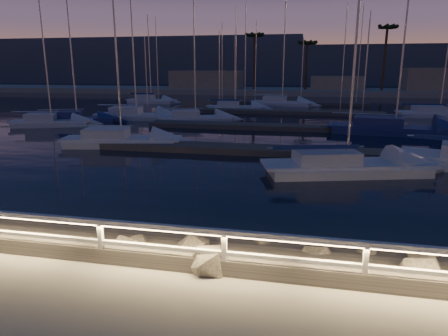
{
  "coord_description": "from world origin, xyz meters",
  "views": [
    {
      "loc": [
        2.66,
        -7.99,
        4.52
      ],
      "look_at": [
        0.16,
        4.0,
        1.43
      ],
      "focal_mm": 32.0,
      "sensor_mm": 36.0,
      "label": 1
    }
  ],
  "objects_px": {
    "sailboat_n": "(281,102)",
    "sailboat_l": "(437,113)",
    "sailboat_f": "(194,118)",
    "sailboat_k": "(234,107)",
    "sailboat_i": "(150,100)",
    "sailboat_c": "(342,165)",
    "sailboat_h": "(391,128)",
    "sailboat_j": "(134,115)",
    "sailboat_b": "(119,140)",
    "sailboat_e": "(49,122)",
    "guard_rail": "(178,238)",
    "sailboat_a": "(75,119)"
  },
  "relations": [
    {
      "from": "sailboat_b",
      "to": "guard_rail",
      "type": "bearing_deg",
      "value": -71.1
    },
    {
      "from": "sailboat_c",
      "to": "sailboat_n",
      "type": "bearing_deg",
      "value": 82.54
    },
    {
      "from": "sailboat_h",
      "to": "sailboat_j",
      "type": "height_order",
      "value": "sailboat_h"
    },
    {
      "from": "sailboat_i",
      "to": "sailboat_a",
      "type": "bearing_deg",
      "value": -84.46
    },
    {
      "from": "sailboat_j",
      "to": "sailboat_l",
      "type": "distance_m",
      "value": 31.89
    },
    {
      "from": "sailboat_a",
      "to": "sailboat_c",
      "type": "xyz_separation_m",
      "value": [
        23.05,
        -13.63,
        -0.0
      ]
    },
    {
      "from": "sailboat_e",
      "to": "sailboat_i",
      "type": "xyz_separation_m",
      "value": [
        -0.27,
        24.35,
        0.01
      ]
    },
    {
      "from": "sailboat_e",
      "to": "sailboat_b",
      "type": "bearing_deg",
      "value": -53.45
    },
    {
      "from": "sailboat_j",
      "to": "sailboat_a",
      "type": "bearing_deg",
      "value": -141.4
    },
    {
      "from": "sailboat_j",
      "to": "sailboat_n",
      "type": "distance_m",
      "value": 22.84
    },
    {
      "from": "sailboat_k",
      "to": "sailboat_i",
      "type": "bearing_deg",
      "value": 149.07
    },
    {
      "from": "sailboat_a",
      "to": "sailboat_c",
      "type": "bearing_deg",
      "value": -52.8
    },
    {
      "from": "sailboat_a",
      "to": "sailboat_i",
      "type": "height_order",
      "value": "sailboat_i"
    },
    {
      "from": "sailboat_f",
      "to": "sailboat_b",
      "type": "bearing_deg",
      "value": -116.99
    },
    {
      "from": "sailboat_f",
      "to": "sailboat_k",
      "type": "bearing_deg",
      "value": 61.21
    },
    {
      "from": "sailboat_e",
      "to": "sailboat_i",
      "type": "bearing_deg",
      "value": 72.67
    },
    {
      "from": "sailboat_i",
      "to": "sailboat_f",
      "type": "bearing_deg",
      "value": -55.91
    },
    {
      "from": "sailboat_k",
      "to": "sailboat_l",
      "type": "xyz_separation_m",
      "value": [
        22.54,
        -2.86,
        0.03
      ]
    },
    {
      "from": "guard_rail",
      "to": "sailboat_i",
      "type": "relative_size",
      "value": 3.53
    },
    {
      "from": "sailboat_i",
      "to": "sailboat_n",
      "type": "xyz_separation_m",
      "value": [
        19.16,
        0.15,
        0.01
      ]
    },
    {
      "from": "sailboat_b",
      "to": "sailboat_i",
      "type": "relative_size",
      "value": 1.07
    },
    {
      "from": "sailboat_c",
      "to": "sailboat_i",
      "type": "xyz_separation_m",
      "value": [
        -24.68,
        36.08,
        0.01
      ]
    },
    {
      "from": "sailboat_a",
      "to": "sailboat_k",
      "type": "xyz_separation_m",
      "value": [
        12.25,
        15.63,
        -0.04
      ]
    },
    {
      "from": "sailboat_f",
      "to": "sailboat_i",
      "type": "bearing_deg",
      "value": 102.42
    },
    {
      "from": "sailboat_i",
      "to": "sailboat_l",
      "type": "relative_size",
      "value": 0.85
    },
    {
      "from": "sailboat_l",
      "to": "sailboat_e",
      "type": "bearing_deg",
      "value": -160.47
    },
    {
      "from": "sailboat_f",
      "to": "sailboat_h",
      "type": "bearing_deg",
      "value": -32.6
    },
    {
      "from": "guard_rail",
      "to": "sailboat_h",
      "type": "relative_size",
      "value": 2.57
    },
    {
      "from": "sailboat_n",
      "to": "sailboat_l",
      "type": "bearing_deg",
      "value": -19.87
    },
    {
      "from": "sailboat_i",
      "to": "guard_rail",
      "type": "bearing_deg",
      "value": -65.88
    },
    {
      "from": "sailboat_b",
      "to": "sailboat_c",
      "type": "distance_m",
      "value": 14.78
    },
    {
      "from": "sailboat_f",
      "to": "sailboat_k",
      "type": "distance_m",
      "value": 12.14
    },
    {
      "from": "sailboat_h",
      "to": "sailboat_k",
      "type": "xyz_separation_m",
      "value": [
        -15.55,
        15.8,
        -0.08
      ]
    },
    {
      "from": "sailboat_c",
      "to": "sailboat_k",
      "type": "xyz_separation_m",
      "value": [
        -10.8,
        29.26,
        -0.04
      ]
    },
    {
      "from": "sailboat_j",
      "to": "sailboat_n",
      "type": "bearing_deg",
      "value": 47.53
    },
    {
      "from": "sailboat_c",
      "to": "sailboat_h",
      "type": "height_order",
      "value": "sailboat_h"
    },
    {
      "from": "sailboat_c",
      "to": "sailboat_f",
      "type": "height_order",
      "value": "sailboat_c"
    },
    {
      "from": "guard_rail",
      "to": "sailboat_l",
      "type": "xyz_separation_m",
      "value": [
        16.29,
        38.39,
        -0.95
      ]
    },
    {
      "from": "sailboat_f",
      "to": "sailboat_k",
      "type": "height_order",
      "value": "sailboat_f"
    },
    {
      "from": "sailboat_k",
      "to": "sailboat_l",
      "type": "height_order",
      "value": "sailboat_l"
    },
    {
      "from": "sailboat_l",
      "to": "sailboat_n",
      "type": "bearing_deg",
      "value": 147.79
    },
    {
      "from": "sailboat_e",
      "to": "sailboat_h",
      "type": "height_order",
      "value": "sailboat_h"
    },
    {
      "from": "guard_rail",
      "to": "sailboat_i",
      "type": "height_order",
      "value": "sailboat_i"
    },
    {
      "from": "sailboat_f",
      "to": "sailboat_l",
      "type": "bearing_deg",
      "value": 0.33
    },
    {
      "from": "sailboat_j",
      "to": "sailboat_n",
      "type": "relative_size",
      "value": 1.0
    },
    {
      "from": "guard_rail",
      "to": "sailboat_c",
      "type": "xyz_separation_m",
      "value": [
        4.54,
        11.99,
        -0.94
      ]
    },
    {
      "from": "sailboat_i",
      "to": "sailboat_l",
      "type": "distance_m",
      "value": 37.68
    },
    {
      "from": "sailboat_c",
      "to": "sailboat_k",
      "type": "relative_size",
      "value": 1.15
    },
    {
      "from": "guard_rail",
      "to": "sailboat_l",
      "type": "relative_size",
      "value": 3.01
    },
    {
      "from": "sailboat_n",
      "to": "sailboat_f",
      "type": "bearing_deg",
      "value": -100.69
    }
  ]
}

